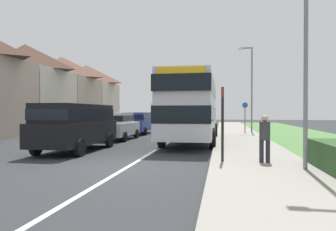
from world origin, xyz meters
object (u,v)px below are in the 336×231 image
(bus_stop_sign, at_px, (223,119))
(parked_car_white, at_px, (117,125))
(street_lamp_near, at_px, (303,11))
(parked_car_blue, at_px, (139,122))
(double_decker_bus, at_px, (192,105))
(parked_van_black, at_px, (76,123))
(cycle_route_sign, at_px, (245,116))
(street_lamp_mid, at_px, (250,84))
(pedestrian_at_stop, at_px, (265,136))

(bus_stop_sign, bearing_deg, parked_car_white, 129.29)
(street_lamp_near, bearing_deg, parked_car_blue, 121.89)
(double_decker_bus, distance_m, parked_van_black, 6.86)
(parked_car_blue, bearing_deg, cycle_route_sign, 9.88)
(street_lamp_mid, bearing_deg, street_lamp_near, -89.96)
(cycle_route_sign, distance_m, street_lamp_near, 15.94)
(parked_van_black, xyz_separation_m, parked_car_white, (-0.07, 5.53, -0.32))
(double_decker_bus, bearing_deg, street_lamp_mid, 61.82)
(parked_car_white, height_order, street_lamp_near, street_lamp_near)
(cycle_route_sign, bearing_deg, bus_stop_sign, -97.12)
(parked_car_white, bearing_deg, street_lamp_mid, 37.18)
(double_decker_bus, distance_m, bus_stop_sign, 7.53)
(parked_car_white, height_order, bus_stop_sign, bus_stop_sign)
(parked_car_blue, relative_size, street_lamp_near, 0.56)
(parked_car_white, distance_m, pedestrian_at_stop, 11.25)
(parked_car_blue, distance_m, cycle_route_sign, 8.51)
(double_decker_bus, xyz_separation_m, parked_van_black, (-4.78, -4.84, -0.88))
(street_lamp_near, bearing_deg, bus_stop_sign, 156.36)
(street_lamp_near, xyz_separation_m, street_lamp_mid, (-0.01, 15.65, -0.69))
(double_decker_bus, relative_size, parked_car_blue, 2.25)
(double_decker_bus, distance_m, street_lamp_near, 9.53)
(cycle_route_sign, bearing_deg, double_decker_bus, -115.77)
(parked_van_black, xyz_separation_m, cycle_route_sign, (8.30, 12.14, 0.17))
(parked_van_black, relative_size, bus_stop_sign, 1.98)
(parked_car_blue, xyz_separation_m, street_lamp_mid, (8.79, 1.51, 3.05))
(pedestrian_at_stop, xyz_separation_m, bus_stop_sign, (-1.35, 0.01, 0.56))
(parked_car_white, relative_size, parked_car_blue, 0.90)
(double_decker_bus, bearing_deg, street_lamp_near, -64.53)
(pedestrian_at_stop, bearing_deg, street_lamp_near, -47.36)
(parked_car_white, xyz_separation_m, cycle_route_sign, (8.37, 6.61, 0.49))
(bus_stop_sign, bearing_deg, street_lamp_near, -23.64)
(double_decker_bus, relative_size, street_lamp_mid, 1.50)
(pedestrian_at_stop, bearing_deg, parked_car_blue, 120.97)
(parked_van_black, bearing_deg, double_decker_bus, 45.37)
(parked_car_blue, height_order, pedestrian_at_stop, parked_car_blue)
(street_lamp_near, bearing_deg, pedestrian_at_stop, 132.64)
(parked_van_black, relative_size, parked_car_blue, 1.12)
(pedestrian_at_stop, relative_size, street_lamp_near, 0.20)
(parked_car_blue, xyz_separation_m, bus_stop_sign, (6.54, -13.15, 0.60))
(double_decker_bus, relative_size, cycle_route_sign, 4.10)
(parked_car_blue, xyz_separation_m, street_lamp_near, (8.80, -14.14, 3.74))
(bus_stop_sign, height_order, street_lamp_near, street_lamp_near)
(pedestrian_at_stop, distance_m, street_lamp_near, 3.94)
(pedestrian_at_stop, relative_size, cycle_route_sign, 0.66)
(parked_van_black, bearing_deg, street_lamp_mid, 54.44)
(bus_stop_sign, bearing_deg, street_lamp_mid, 81.31)
(double_decker_bus, bearing_deg, parked_car_white, 171.90)
(parked_van_black, bearing_deg, parked_car_blue, 90.35)
(parked_car_white, height_order, cycle_route_sign, cycle_route_sign)
(cycle_route_sign, bearing_deg, street_lamp_mid, 7.59)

